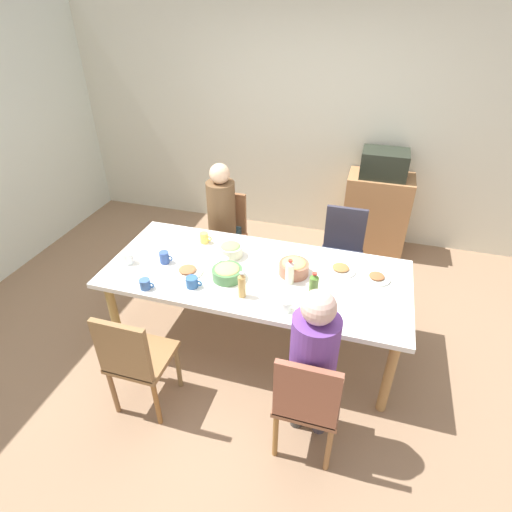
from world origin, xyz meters
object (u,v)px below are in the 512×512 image
at_px(cup_5, 286,306).
at_px(bowl_0, 227,273).
at_px(plate_2, 341,269).
at_px(cup_6, 302,312).
at_px(chair_1, 225,231).
at_px(microwave, 384,164).
at_px(chair_3, 342,249).
at_px(plate_1, 188,271).
at_px(side_cabinet, 376,213).
at_px(cup_3, 192,282).
at_px(chair_0, 135,358).
at_px(bottle_0, 313,288).
at_px(cup_4, 224,263).
at_px(bottle_1, 242,285).
at_px(chair_2, 307,400).
at_px(bowl_2, 294,267).
at_px(person_2, 313,361).
at_px(plate_0, 376,277).
at_px(cup_7, 128,258).
at_px(cup_0, 204,238).
at_px(cup_2, 145,284).
at_px(bowl_1, 231,250).
at_px(cup_1, 165,257).
at_px(bottle_2, 290,272).
at_px(person_1, 221,215).
at_px(dining_table, 256,279).

bearing_deg(cup_5, bowl_0, 154.78).
xyz_separation_m(plate_2, cup_6, (-0.19, -0.62, 0.02)).
relative_size(bowl_0, cup_5, 2.06).
xyz_separation_m(chair_1, microwave, (1.46, 0.97, 0.53)).
bearing_deg(cup_6, chair_1, 128.67).
height_order(chair_3, plate_1, chair_3).
bearing_deg(side_cabinet, cup_3, -120.09).
xyz_separation_m(cup_3, side_cabinet, (1.27, 2.18, -0.33)).
relative_size(chair_0, bottle_0, 3.74).
distance_m(chair_1, plate_1, 1.08).
relative_size(cup_4, bottle_0, 0.46).
bearing_deg(bottle_1, chair_2, -43.74).
xyz_separation_m(bowl_2, microwave, (0.58, 1.81, 0.25)).
height_order(person_2, plate_2, person_2).
distance_m(plate_0, bowl_0, 1.14).
bearing_deg(person_2, cup_3, 153.81).
xyz_separation_m(bowl_0, cup_7, (-0.84, -0.03, -0.00)).
bearing_deg(bowl_0, cup_0, 130.21).
height_order(chair_1, person_2, person_2).
bearing_deg(cup_0, chair_3, 27.51).
xyz_separation_m(cup_5, microwave, (0.54, 2.25, 0.27)).
bearing_deg(cup_5, plate_0, 43.82).
distance_m(chair_3, cup_6, 1.33).
relative_size(person_2, cup_4, 11.63).
height_order(cup_2, cup_6, cup_2).
bearing_deg(bowl_2, chair_3, 69.93).
height_order(bowl_1, cup_0, bowl_1).
bearing_deg(plate_2, bowl_1, -177.22).
bearing_deg(bowl_2, bowl_0, -156.90).
bearing_deg(bowl_2, cup_1, -172.02).
relative_size(bottle_1, bottle_2, 1.02).
distance_m(cup_2, bottle_2, 1.07).
distance_m(person_1, plate_1, 0.96).
distance_m(bowl_1, cup_5, 0.81).
relative_size(bowl_0, bottle_0, 0.97).
relative_size(dining_table, plate_0, 11.17).
height_order(dining_table, bottle_1, bottle_1).
distance_m(person_1, cup_5, 1.50).
relative_size(bowl_2, cup_5, 2.05).
bearing_deg(bowl_2, plate_1, -164.84).
distance_m(chair_2, chair_3, 1.79).
bearing_deg(cup_2, bowl_1, 52.78).
distance_m(bowl_0, cup_4, 0.14).
relative_size(chair_2, chair_3, 1.00).
bearing_deg(plate_2, plate_1, -162.30).
relative_size(plate_1, bowl_1, 1.24).
height_order(person_1, plate_1, person_1).
distance_m(cup_4, bottle_1, 0.39).
bearing_deg(cup_4, bottle_0, -15.11).
distance_m(plate_0, cup_4, 1.18).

